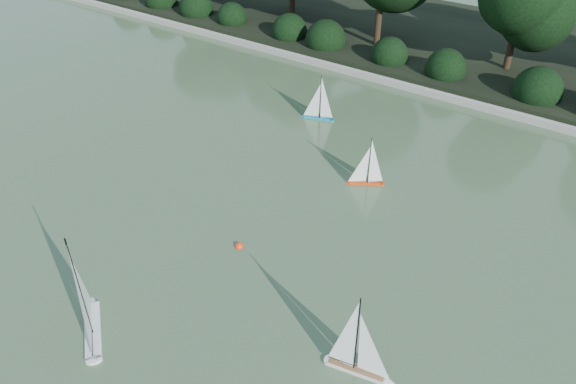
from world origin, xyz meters
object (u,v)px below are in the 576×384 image
at_px(sailboat_orange, 363,176).
at_px(race_buoy, 239,247).
at_px(sailboat_white_b, 363,362).
at_px(sailboat_teal, 316,112).
at_px(sailboat_white_a, 89,312).

distance_m(sailboat_orange, race_buoy, 3.19).
distance_m(sailboat_white_b, sailboat_orange, 4.81).
xyz_separation_m(sailboat_teal, race_buoy, (1.77, -5.01, -0.19)).
bearing_deg(sailboat_teal, sailboat_white_b, -50.89).
xyz_separation_m(sailboat_white_a, sailboat_white_b, (3.67, 1.70, -0.08)).
distance_m(sailboat_white_a, sailboat_white_b, 4.05).
xyz_separation_m(sailboat_white_a, sailboat_teal, (-1.25, 7.75, -0.11)).
distance_m(sailboat_white_b, race_buoy, 3.33).
bearing_deg(sailboat_white_b, sailboat_teal, 129.11).
bearing_deg(race_buoy, sailboat_white_a, -100.73).
height_order(sailboat_white_a, race_buoy, sailboat_white_a).
bearing_deg(race_buoy, sailboat_white_b, -18.42).
bearing_deg(sailboat_white_b, race_buoy, 161.58).
distance_m(sailboat_teal, race_buoy, 5.31).
bearing_deg(sailboat_orange, sailboat_white_b, -59.66).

